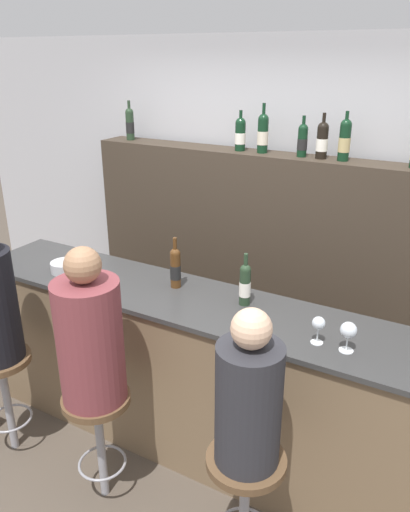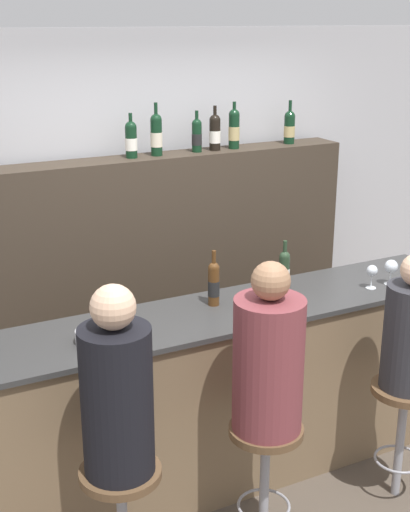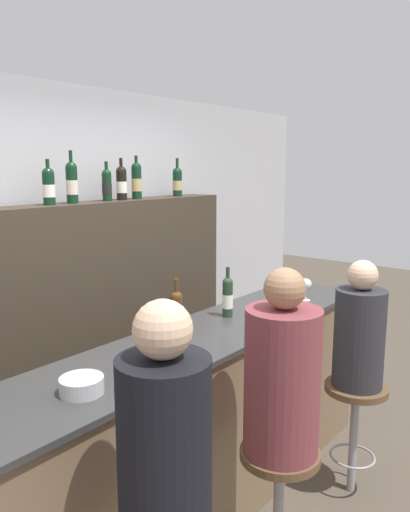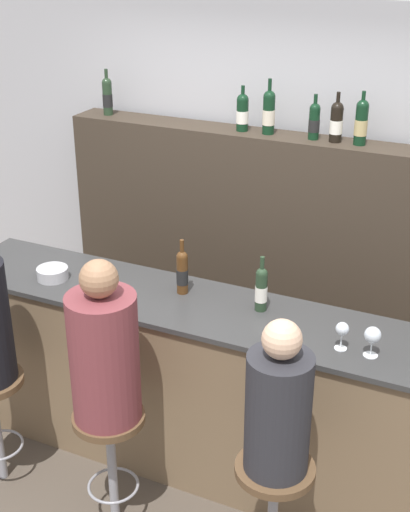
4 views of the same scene
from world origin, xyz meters
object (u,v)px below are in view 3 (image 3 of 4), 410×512
Objects in this scene: wine_bottle_backbar_4 at (121,183)px; wine_glass_1 at (306,285)px; wine_bottle_counter_0 at (177,313)px; wine_bottle_backbar_5 at (137,180)px; metal_bowl at (82,385)px; bar_stool_right at (355,409)px; guest_seated_right at (359,332)px; wine_bottle_backbar_1 at (49,186)px; guest_seated_left at (165,445)px; guest_seated_middle at (282,375)px; wine_bottle_backbar_3 at (107,185)px; wine_bottle_backbar_6 at (177,182)px; wine_bottle_backbar_2 at (72,182)px; wine_glass_0 at (295,290)px; bar_stool_middle at (279,480)px; wine_bottle_counter_1 at (228,296)px.

wine_bottle_backbar_4 is 1.53m from wine_glass_1.
wine_bottle_backbar_4 is (0.55, 1.04, 0.68)m from wine_bottle_counter_0.
metal_bowl is (-1.48, -1.20, -0.79)m from wine_bottle_backbar_5.
bar_stool_right is 0.91× the size of guest_seated_right.
wine_bottle_backbar_1 is 0.38× the size of guest_seated_right.
guest_seated_left is at bearing -128.70° from wine_bottle_backbar_4.
guest_seated_middle is (0.70, -0.55, -0.04)m from metal_bowl.
guest_seated_middle is at bearing -90.03° from wine_bottle_backbar_1.
wine_bottle_backbar_4 is 1.67× the size of metal_bowl.
bar_stool_right is (-0.29, -0.51, -0.65)m from wine_glass_1.
wine_bottle_backbar_3 reaches higher than guest_seated_middle.
wine_bottle_backbar_5 is 0.47m from wine_bottle_backbar_6.
wine_bottle_backbar_2 is 2.39× the size of wine_glass_0.
wine_glass_1 is 1.31m from guest_seated_middle.
guest_seated_right is at bearing -62.53° from wine_bottle_backbar_1.
wine_bottle_backbar_4 is at bearing 70.41° from bar_stool_middle.
wine_bottle_backbar_1 is at bearing 94.08° from wine_bottle_counter_0.
wine_bottle_backbar_2 is 1.95m from guest_seated_middle.
wine_bottle_backbar_1 is 0.33× the size of guest_seated_left.
guest_seated_middle is at bearing -109.59° from wine_bottle_backbar_4.
wine_bottle_backbar_6 is at bearing 79.34° from guest_seated_right.
bar_stool_middle is (-0.55, -0.72, -0.67)m from wine_bottle_counter_1.
wine_glass_1 is at bearing -59.93° from wine_bottle_backbar_3.
metal_bowl is (-1.90, 0.03, -0.08)m from wine_glass_1.
wine_bottle_backbar_2 reaches higher than bar_stool_middle.
bar_stool_right is at bearing 0.00° from guest_seated_middle.
wine_bottle_backbar_5 reaches higher than wine_bottle_counter_1.
guest_seated_left reaches higher than guest_seated_middle.
guest_seated_left is at bearing -98.20° from metal_bowl.
wine_bottle_backbar_1 reaches higher than guest_seated_left.
wine_bottle_backbar_6 is 1.70× the size of metal_bowl.
wine_bottle_counter_1 is 0.45× the size of bar_stool_middle.
wine_bottle_backbar_5 reaches higher than bar_stool_middle.
wine_bottle_backbar_6 is at bearing 79.34° from bar_stool_right.
wine_bottle_backbar_3 is 1.79× the size of wine_glass_1.
wine_bottle_backbar_3 is at bearing 0.00° from wine_bottle_backbar_1.
wine_bottle_backbar_1 is 0.18m from wine_bottle_backbar_2.
wine_bottle_counter_0 is 0.80m from metal_bowl.
metal_bowl is at bearing 142.04° from bar_stool_middle.
wine_bottle_backbar_2 reaches higher than wine_glass_0.
bar_stool_right is (0.91, 0.00, -0.53)m from guest_seated_middle.
wine_bottle_backbar_6 reaches higher than wine_bottle_backbar_1.
guest_seated_left is (-0.96, -1.75, -0.82)m from wine_bottle_backbar_2.
wine_bottle_backbar_2 reaches higher than wine_bottle_backbar_3.
guest_seated_right is (0.84, -0.72, -0.18)m from wine_bottle_counter_0.
guest_seated_middle is (0.78, 0.00, -0.02)m from guest_seated_left.
wine_bottle_counter_0 reaches higher than bar_stool_middle.
wine_glass_0 is at bearing 26.03° from bar_stool_middle.
wine_bottle_backbar_1 reaches higher than wine_glass_1.
wine_bottle_backbar_3 reaches higher than wine_glass_0.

